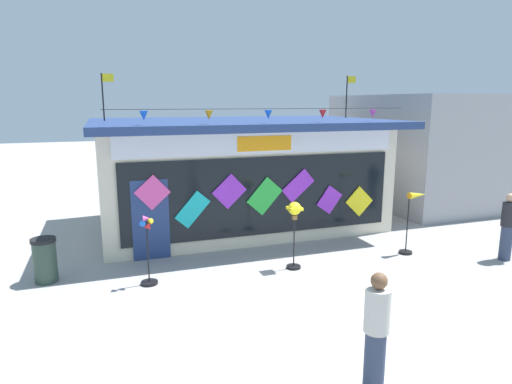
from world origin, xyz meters
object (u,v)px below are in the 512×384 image
object	(u,v)px
wind_spinner_center_left	(413,213)
person_near_camera	(509,225)
wind_spinner_left	(294,219)
person_mid_plaza	(376,332)
wind_spinner_far_left	(148,251)
kite_shop_building	(237,172)
trash_bin	(45,260)

from	to	relation	value
wind_spinner_center_left	person_near_camera	bearing A→B (deg)	-32.28
wind_spinner_left	person_mid_plaza	world-z (taller)	person_mid_plaza
wind_spinner_far_left	wind_spinner_left	distance (m)	3.34
wind_spinner_center_left	person_near_camera	distance (m)	2.23
wind_spinner_left	kite_shop_building	bearing A→B (deg)	91.59
wind_spinner_far_left	person_near_camera	size ratio (longest dim) A/B	0.91
wind_spinner_left	trash_bin	distance (m)	5.55
kite_shop_building	wind_spinner_center_left	xyz separation A→B (m)	(3.43, -4.21, -0.62)
wind_spinner_far_left	wind_spinner_center_left	bearing A→B (deg)	-1.23
wind_spinner_center_left	person_mid_plaza	bearing A→B (deg)	-132.66
wind_spinner_left	wind_spinner_center_left	size ratio (longest dim) A/B	0.99
kite_shop_building	wind_spinner_far_left	distance (m)	5.25
kite_shop_building	wind_spinner_far_left	world-z (taller)	kite_shop_building
wind_spinner_left	person_mid_plaza	xyz separation A→B (m)	(-0.80, -4.46, -0.34)
kite_shop_building	wind_spinner_far_left	bearing A→B (deg)	-128.14
kite_shop_building	person_near_camera	xyz separation A→B (m)	(5.31, -5.40, -0.79)
person_near_camera	trash_bin	world-z (taller)	person_near_camera
kite_shop_building	person_near_camera	bearing A→B (deg)	-45.45
wind_spinner_left	person_near_camera	size ratio (longest dim) A/B	0.95
wind_spinner_center_left	trash_bin	size ratio (longest dim) A/B	1.65
wind_spinner_far_left	person_near_camera	world-z (taller)	person_near_camera
wind_spinner_far_left	wind_spinner_left	world-z (taller)	wind_spinner_left
trash_bin	person_near_camera	bearing A→B (deg)	-11.86
kite_shop_building	wind_spinner_center_left	world-z (taller)	kite_shop_building
kite_shop_building	wind_spinner_far_left	xyz separation A→B (m)	(-3.19, -4.06, -0.93)
kite_shop_building	trash_bin	bearing A→B (deg)	-149.06
kite_shop_building	wind_spinner_left	world-z (taller)	kite_shop_building
person_mid_plaza	trash_bin	distance (m)	7.18
kite_shop_building	person_mid_plaza	xyz separation A→B (m)	(-0.68, -8.67, -0.83)
kite_shop_building	person_near_camera	size ratio (longest dim) A/B	5.13
wind_spinner_left	person_near_camera	bearing A→B (deg)	-12.91
trash_bin	kite_shop_building	bearing A→B (deg)	30.94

